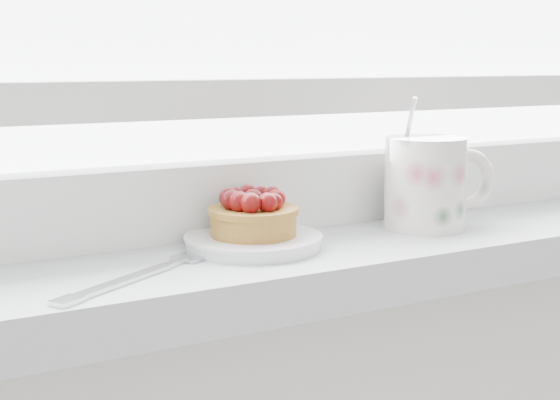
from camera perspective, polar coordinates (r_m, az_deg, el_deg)
saucer at (r=0.70m, az=-1.97°, el=-3.05°), size 0.12×0.12×0.01m
raspberry_tart at (r=0.69m, az=-2.00°, el=-1.01°), size 0.08×0.08×0.04m
floral_mug at (r=0.79m, az=10.79°, el=1.38°), size 0.12×0.10×0.13m
fork at (r=0.62m, az=-9.37°, el=-5.14°), size 0.19×0.12×0.00m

